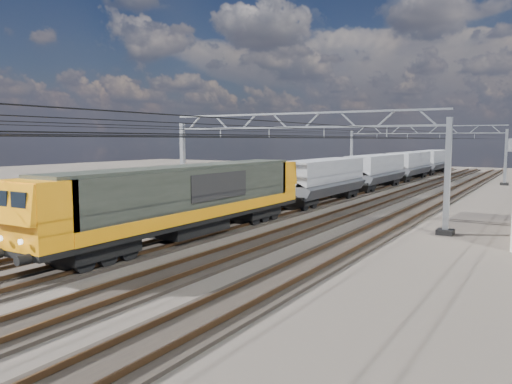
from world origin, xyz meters
The scene contains 13 objects.
ground centered at (0.00, 0.00, 0.00)m, with size 160.00×160.00×0.00m, color black.
track_outer_west centered at (-6.00, 0.00, 0.07)m, with size 2.60×140.00×0.30m.
track_loco centered at (-2.00, 0.00, 0.07)m, with size 2.60×140.00×0.30m.
track_inner_east centered at (2.00, 0.00, 0.07)m, with size 2.60×140.00×0.30m.
track_outer_east centered at (6.00, 0.00, 0.07)m, with size 2.60×140.00×0.30m.
catenary_gantry_mid centered at (0.00, 4.00, 3.91)m, with size 19.90×0.90×7.11m.
catenary_gantry_far centered at (0.00, 40.00, 3.91)m, with size 19.90×0.90×7.11m.
overhead_wires centered at (0.00, 8.00, 5.75)m, with size 12.03×140.00×0.53m.
locomotive centered at (-2.00, -4.62, 2.33)m, with size 2.76×21.10×3.62m.
hopper_wagon_lead centered at (-2.00, 13.07, 2.23)m, with size 3.38×13.00×3.25m.
hopper_wagon_mid centered at (-2.00, 27.27, 2.23)m, with size 3.38×13.00×3.25m.
hopper_wagon_third centered at (-2.00, 41.47, 2.23)m, with size 3.38×13.00×3.25m.
hopper_wagon_fourth centered at (-2.00, 55.67, 2.23)m, with size 3.38×13.00×3.25m.
Camera 1 is at (14.72, -25.35, 5.35)m, focal length 35.00 mm.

